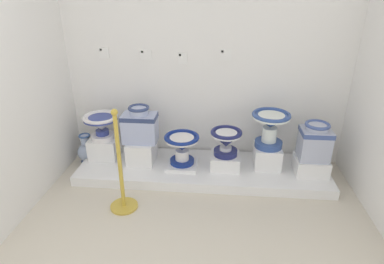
# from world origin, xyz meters

# --- Properties ---
(wall_back) EXTENTS (3.52, 0.06, 2.98)m
(wall_back) POSITION_xyz_m (1.66, 2.54, 1.49)
(wall_back) COLOR white
(wall_back) RESTS_ON ground_plane
(display_platform) EXTENTS (2.88, 0.81, 0.11)m
(display_platform) POSITION_xyz_m (1.66, 2.09, 0.05)
(display_platform) COLOR white
(display_platform) RESTS_ON ground_plane
(plinth_block_squat_floral) EXTENTS (0.34, 0.28, 0.25)m
(plinth_block_squat_floral) POSITION_xyz_m (0.45, 2.18, 0.24)
(plinth_block_squat_floral) COLOR white
(plinth_block_squat_floral) RESTS_ON display_platform
(antique_toilet_squat_floral) EXTENTS (0.42, 0.42, 0.30)m
(antique_toilet_squat_floral) POSITION_xyz_m (0.45, 2.18, 0.56)
(antique_toilet_squat_floral) COLOR white
(antique_toilet_squat_floral) RESTS_ON plinth_block_squat_floral
(plinth_block_broad_patterned) EXTENTS (0.31, 0.35, 0.26)m
(plinth_block_broad_patterned) POSITION_xyz_m (0.93, 2.14, 0.24)
(plinth_block_broad_patterned) COLOR white
(plinth_block_broad_patterned) RESTS_ON display_platform
(antique_toilet_broad_patterned) EXTENTS (0.40, 0.25, 0.43)m
(antique_toilet_broad_patterned) POSITION_xyz_m (0.93, 2.14, 0.59)
(antique_toilet_broad_patterned) COLOR #AAB6DD
(antique_toilet_broad_patterned) RESTS_ON plinth_block_broad_patterned
(plinth_block_pale_glazed) EXTENTS (0.36, 0.36, 0.05)m
(plinth_block_pale_glazed) POSITION_xyz_m (1.42, 2.06, 0.13)
(plinth_block_pale_glazed) COLOR white
(plinth_block_pale_glazed) RESTS_ON display_platform
(antique_toilet_pale_glazed) EXTENTS (0.40, 0.40, 0.35)m
(antique_toilet_pale_glazed) POSITION_xyz_m (1.42, 2.06, 0.39)
(antique_toilet_pale_glazed) COLOR navy
(antique_toilet_pale_glazed) RESTS_ON plinth_block_pale_glazed
(plinth_block_rightmost) EXTENTS (0.33, 0.31, 0.16)m
(plinth_block_rightmost) POSITION_xyz_m (1.92, 2.08, 0.19)
(plinth_block_rightmost) COLOR white
(plinth_block_rightmost) RESTS_ON display_platform
(antique_toilet_rightmost) EXTENTS (0.36, 0.36, 0.30)m
(antique_toilet_rightmost) POSITION_xyz_m (1.92, 2.08, 0.46)
(antique_toilet_rightmost) COLOR navy
(antique_toilet_rightmost) RESTS_ON plinth_block_rightmost
(plinth_block_slender_white) EXTENTS (0.30, 0.33, 0.25)m
(plinth_block_slender_white) POSITION_xyz_m (2.41, 2.16, 0.23)
(plinth_block_slender_white) COLOR white
(plinth_block_slender_white) RESTS_ON display_platform
(antique_toilet_slender_white) EXTENTS (0.43, 0.43, 0.41)m
(antique_toilet_slender_white) POSITION_xyz_m (2.41, 2.16, 0.64)
(antique_toilet_slender_white) COLOR #314E94
(antique_toilet_slender_white) RESTS_ON plinth_block_slender_white
(plinth_block_tall_cobalt) EXTENTS (0.35, 0.33, 0.18)m
(plinth_block_tall_cobalt) POSITION_xyz_m (2.88, 2.05, 0.20)
(plinth_block_tall_cobalt) COLOR white
(plinth_block_tall_cobalt) RESTS_ON display_platform
(antique_toilet_tall_cobalt) EXTENTS (0.32, 0.28, 0.42)m
(antique_toilet_tall_cobalt) POSITION_xyz_m (2.88, 2.05, 0.51)
(antique_toilet_tall_cobalt) COLOR #B0B7D0
(antique_toilet_tall_cobalt) RESTS_ON plinth_block_tall_cobalt
(info_placard_first) EXTENTS (0.11, 0.01, 0.12)m
(info_placard_first) POSITION_xyz_m (0.46, 2.50, 1.33)
(info_placard_first) COLOR white
(info_placard_second) EXTENTS (0.13, 0.01, 0.12)m
(info_placard_second) POSITION_xyz_m (0.96, 2.50, 1.31)
(info_placard_second) COLOR white
(info_placard_third) EXTENTS (0.10, 0.01, 0.13)m
(info_placard_third) POSITION_xyz_m (1.39, 2.50, 1.28)
(info_placard_third) COLOR white
(info_placard_fourth) EXTENTS (0.12, 0.01, 0.13)m
(info_placard_fourth) POSITION_xyz_m (1.88, 2.50, 1.33)
(info_placard_fourth) COLOR white
(decorative_vase_companion) EXTENTS (0.22, 0.22, 0.38)m
(decorative_vase_companion) POSITION_xyz_m (0.20, 2.23, 0.16)
(decorative_vase_companion) COLOR #37558F
(decorative_vase_companion) RESTS_ON ground_plane
(stanchion_post_near_left) EXTENTS (0.27, 0.27, 1.05)m
(stanchion_post_near_left) POSITION_xyz_m (0.91, 1.38, 0.30)
(stanchion_post_near_left) COLOR gold
(stanchion_post_near_left) RESTS_ON ground_plane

